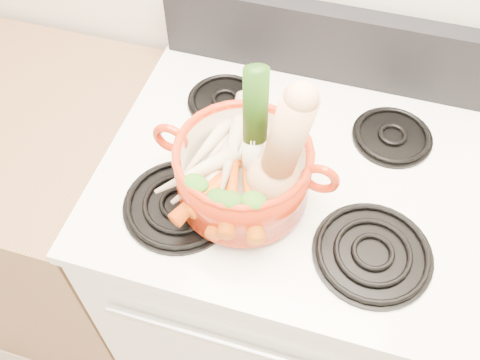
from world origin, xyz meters
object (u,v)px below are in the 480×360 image
(leek, at_px, (254,130))
(stove_body, at_px, (278,273))
(dutch_oven, at_px, (243,172))
(squash, at_px, (276,149))

(leek, bearing_deg, stove_body, 32.10)
(stove_body, xyz_separation_m, dutch_oven, (-0.08, -0.10, 0.57))
(squash, xyz_separation_m, leek, (-0.05, 0.02, 0.01))
(dutch_oven, relative_size, leek, 0.90)
(squash, distance_m, leek, 0.05)
(stove_body, bearing_deg, dutch_oven, -127.23)
(squash, bearing_deg, stove_body, 77.81)
(dutch_oven, distance_m, squash, 0.11)
(stove_body, xyz_separation_m, squash, (-0.02, -0.11, 0.67))
(dutch_oven, height_order, squash, squash)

